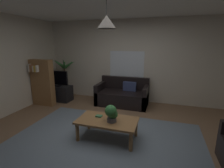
{
  "coord_description": "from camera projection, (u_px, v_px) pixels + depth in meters",
  "views": [
    {
      "loc": [
        1.01,
        -2.89,
        1.87
      ],
      "look_at": [
        0.0,
        0.3,
        1.05
      ],
      "focal_mm": 26.84,
      "sensor_mm": 36.0,
      "label": 1
    }
  ],
  "objects": [
    {
      "name": "couch_under_window",
      "position": [
        123.0,
        96.0,
        5.2
      ],
      "size": [
        1.55,
        0.82,
        0.82
      ],
      "color": "black",
      "rests_on": "ground"
    },
    {
      "name": "tv_stand",
      "position": [
        58.0,
        93.0,
        5.58
      ],
      "size": [
        0.9,
        0.44,
        0.5
      ],
      "primitive_type": "cube",
      "color": "black",
      "rests_on": "ground"
    },
    {
      "name": "pendant_lamp",
      "position": [
        107.0,
        22.0,
        2.85
      ],
      "size": [
        0.32,
        0.32,
        0.49
      ],
      "color": "black"
    },
    {
      "name": "window_pane",
      "position": [
        127.0,
        66.0,
        5.43
      ],
      "size": [
        1.12,
        0.01,
        0.94
      ],
      "primitive_type": "cube",
      "color": "white"
    },
    {
      "name": "floor",
      "position": [
        108.0,
        138.0,
        3.42
      ],
      "size": [
        5.74,
        4.83,
        0.02
      ],
      "primitive_type": "cube",
      "color": "brown",
      "rests_on": "ground"
    },
    {
      "name": "potted_plant_on_table",
      "position": [
        112.0,
        113.0,
        3.16
      ],
      "size": [
        0.24,
        0.25,
        0.34
      ],
      "color": "#4C4C51",
      "rests_on": "coffee_table"
    },
    {
      "name": "remote_on_table_0",
      "position": [
        112.0,
        118.0,
        3.31
      ],
      "size": [
        0.06,
        0.16,
        0.02
      ],
      "primitive_type": "cube",
      "rotation": [
        0.0,
        0.0,
        3.24
      ],
      "color": "black",
      "rests_on": "coffee_table"
    },
    {
      "name": "tv",
      "position": [
        57.0,
        78.0,
        5.44
      ],
      "size": [
        0.81,
        0.16,
        0.5
      ],
      "color": "black",
      "rests_on": "tv_stand"
    },
    {
      "name": "potted_palm_corner",
      "position": [
        65.0,
        78.0,
        5.94
      ],
      "size": [
        0.84,
        0.92,
        1.43
      ],
      "color": "#B77051",
      "rests_on": "ground"
    },
    {
      "name": "coffee_table",
      "position": [
        107.0,
        122.0,
        3.3
      ],
      "size": [
        1.18,
        0.64,
        0.41
      ],
      "color": "olive",
      "rests_on": "ground"
    },
    {
      "name": "bookshelf_corner",
      "position": [
        42.0,
        82.0,
        5.08
      ],
      "size": [
        0.7,
        0.31,
        1.4
      ],
      "color": "olive",
      "rests_on": "ground"
    },
    {
      "name": "rug",
      "position": [
        104.0,
        142.0,
        3.23
      ],
      "size": [
        3.73,
        2.66,
        0.01
      ],
      "primitive_type": "cube",
      "color": "slate",
      "rests_on": "ground"
    },
    {
      "name": "book_on_table_0",
      "position": [
        99.0,
        116.0,
        3.41
      ],
      "size": [
        0.13,
        0.1,
        0.03
      ],
      "primitive_type": "cube",
      "rotation": [
        0.0,
        0.0,
        -0.06
      ],
      "color": "#387247",
      "rests_on": "coffee_table"
    },
    {
      "name": "wall_back",
      "position": [
        132.0,
        61.0,
        5.37
      ],
      "size": [
        5.86,
        0.06,
        2.6
      ],
      "primitive_type": "cube",
      "color": "beige",
      "rests_on": "ground"
    }
  ]
}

